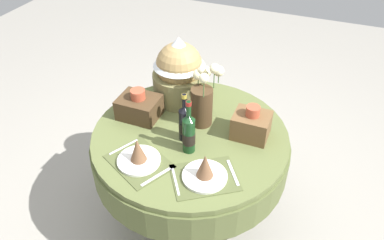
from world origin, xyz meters
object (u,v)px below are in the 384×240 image
(place_setting_right, at_px, (205,171))
(wine_bottle_centre, at_px, (185,123))
(woven_basket_side_left, at_px, (139,106))
(flower_vase, at_px, (203,99))
(woven_basket_side_right, at_px, (251,125))
(dining_table, at_px, (190,152))
(place_setting_left, at_px, (138,156))
(wine_bottle_left, at_px, (189,133))
(gift_tub_back_left, at_px, (179,68))

(place_setting_right, relative_size, wine_bottle_centre, 1.36)
(woven_basket_side_left, bearing_deg, flower_vase, 13.34)
(woven_basket_side_left, xyz_separation_m, woven_basket_side_right, (0.70, 0.07, 0.01))
(place_setting_right, bearing_deg, dining_table, 123.78)
(place_setting_left, relative_size, place_setting_right, 0.99)
(place_setting_left, distance_m, wine_bottle_left, 0.30)
(gift_tub_back_left, bearing_deg, place_setting_left, -86.65)
(woven_basket_side_left, bearing_deg, place_setting_right, -31.68)
(woven_basket_side_right, bearing_deg, flower_vase, 176.50)
(flower_vase, bearing_deg, gift_tub_back_left, 140.67)
(place_setting_right, relative_size, wine_bottle_left, 1.26)
(wine_bottle_left, distance_m, woven_basket_side_right, 0.39)
(place_setting_right, height_order, woven_basket_side_right, woven_basket_side_right)
(dining_table, distance_m, wine_bottle_left, 0.32)
(wine_bottle_left, relative_size, woven_basket_side_right, 1.60)
(wine_bottle_centre, bearing_deg, woven_basket_side_right, 25.94)
(gift_tub_back_left, distance_m, woven_basket_side_left, 0.36)
(wine_bottle_centre, bearing_deg, dining_table, 77.99)
(dining_table, distance_m, gift_tub_back_left, 0.55)
(wine_bottle_left, xyz_separation_m, gift_tub_back_left, (-0.26, 0.47, 0.10))
(place_setting_right, bearing_deg, woven_basket_side_left, 148.32)
(flower_vase, height_order, wine_bottle_centre, flower_vase)
(place_setting_right, height_order, woven_basket_side_left, woven_basket_side_left)
(dining_table, relative_size, place_setting_left, 2.88)
(place_setting_left, bearing_deg, woven_basket_side_left, 117.17)
(place_setting_right, height_order, wine_bottle_left, wine_bottle_left)
(wine_bottle_left, bearing_deg, wine_bottle_centre, 125.63)
(place_setting_left, relative_size, woven_basket_side_right, 1.99)
(wine_bottle_centre, height_order, gift_tub_back_left, gift_tub_back_left)
(woven_basket_side_right, bearing_deg, woven_basket_side_left, -174.00)
(place_setting_left, xyz_separation_m, woven_basket_side_left, (-0.19, 0.37, 0.03))
(place_setting_left, bearing_deg, dining_table, 62.88)
(woven_basket_side_left, distance_m, woven_basket_side_right, 0.71)
(dining_table, xyz_separation_m, gift_tub_back_left, (-0.21, 0.33, 0.38))
(dining_table, relative_size, flower_vase, 2.97)
(woven_basket_side_right, bearing_deg, place_setting_left, -138.74)
(flower_vase, xyz_separation_m, gift_tub_back_left, (-0.24, 0.19, 0.05))
(place_setting_left, height_order, flower_vase, flower_vase)
(place_setting_right, bearing_deg, wine_bottle_left, 133.08)
(flower_vase, xyz_separation_m, woven_basket_side_right, (0.31, -0.02, -0.09))
(flower_vase, distance_m, woven_basket_side_right, 0.33)
(place_setting_right, height_order, wine_bottle_centre, wine_bottle_centre)
(wine_bottle_centre, relative_size, woven_basket_side_right, 1.49)
(place_setting_right, relative_size, gift_tub_back_left, 0.96)
(dining_table, height_order, place_setting_left, place_setting_left)
(gift_tub_back_left, bearing_deg, wine_bottle_left, -61.28)
(dining_table, height_order, woven_basket_side_left, woven_basket_side_left)
(gift_tub_back_left, relative_size, woven_basket_side_right, 2.10)
(wine_bottle_left, bearing_deg, woven_basket_side_right, 41.20)
(place_setting_left, height_order, place_setting_right, same)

